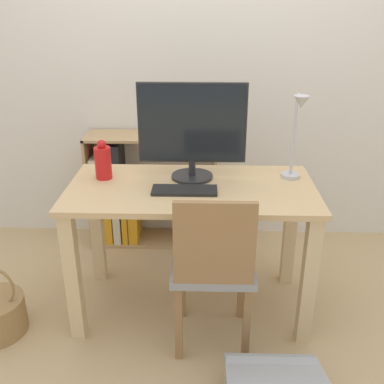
% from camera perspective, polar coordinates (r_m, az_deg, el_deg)
% --- Properties ---
extents(ground_plane, '(10.00, 10.00, 0.00)m').
position_cam_1_polar(ground_plane, '(2.70, -0.06, -14.10)').
color(ground_plane, tan).
extents(wall_back, '(8.00, 0.05, 2.60)m').
position_cam_1_polar(wall_back, '(3.08, 0.47, 17.12)').
color(wall_back, silver).
rests_on(wall_back, ground_plane).
extents(desk, '(1.28, 0.64, 0.75)m').
position_cam_1_polar(desk, '(2.38, -0.07, -2.64)').
color(desk, tan).
rests_on(desk, ground_plane).
extents(monitor, '(0.56, 0.22, 0.51)m').
position_cam_1_polar(monitor, '(2.34, 0.05, 8.17)').
color(monitor, '#232326').
rests_on(monitor, desk).
extents(keyboard, '(0.33, 0.12, 0.02)m').
position_cam_1_polar(keyboard, '(2.25, -0.96, 0.22)').
color(keyboard, black).
rests_on(keyboard, desk).
extents(vase, '(0.09, 0.09, 0.21)m').
position_cam_1_polar(vase, '(2.44, -11.24, 3.82)').
color(vase, red).
rests_on(vase, desk).
extents(desk_lamp, '(0.10, 0.19, 0.46)m').
position_cam_1_polar(desk_lamp, '(2.35, 13.16, 7.76)').
color(desk_lamp, '#B7B7BC').
rests_on(desk_lamp, desk).
extents(chair, '(0.40, 0.40, 0.86)m').
position_cam_1_polar(chair, '(2.16, 2.72, -9.20)').
color(chair, gray).
rests_on(chair, ground_plane).
extents(bookshelf, '(0.88, 0.28, 0.80)m').
position_cam_1_polar(bookshelf, '(3.21, -7.89, -0.38)').
color(bookshelf, tan).
rests_on(bookshelf, ground_plane).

